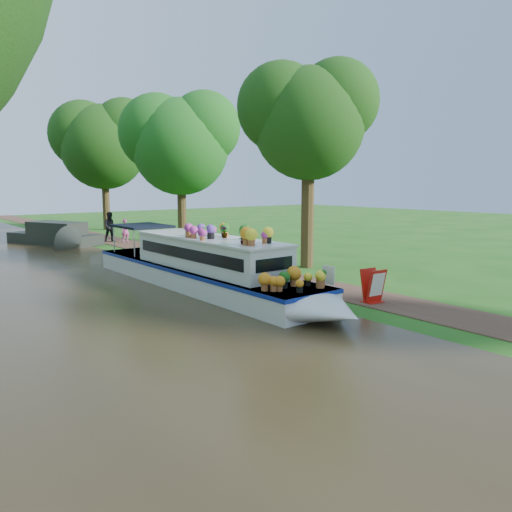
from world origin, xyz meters
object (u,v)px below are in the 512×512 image
Objects in this scene: plant_boat at (209,266)px; pedestrian_pink at (126,230)px; pedestrian_dark at (111,227)px; second_boat at (57,235)px; sandwich_board at (373,287)px.

pedestrian_pink is (3.70, 15.12, -0.08)m from plant_boat.
pedestrian_dark reaches higher than pedestrian_pink.
sandwich_board is (2.98, -21.57, -0.05)m from second_boat.
plant_boat is at bearing -86.52° from pedestrian_dark.
pedestrian_pink reaches higher than sandwich_board.
pedestrian_pink is 1.04m from pedestrian_dark.
pedestrian_dark is (0.12, 20.71, 0.47)m from sandwich_board.
second_boat is 4.02× the size of pedestrian_dark.
pedestrian_dark is at bearing -38.16° from second_boat.
plant_boat is 1.79× the size of second_boat.
plant_boat reaches higher than pedestrian_pink.
second_boat is 21.77m from sandwich_board.
pedestrian_dark reaches higher than second_boat.
pedestrian_dark is at bearing 96.61° from sandwich_board.
plant_boat reaches higher than second_boat.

